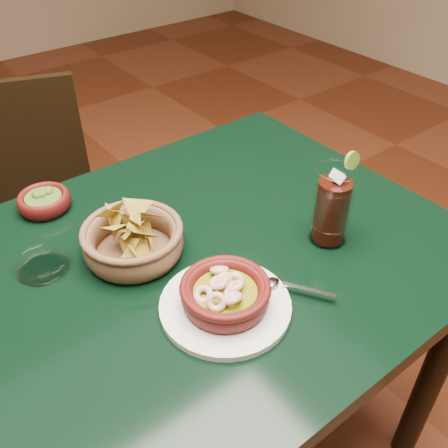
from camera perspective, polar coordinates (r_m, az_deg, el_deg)
dining_table at (r=1.01m, az=-7.11°, el=-9.63°), size 1.20×0.80×0.75m
dining_chair at (r=1.62m, az=-20.84°, el=0.72°), size 0.51×0.51×0.86m
shrimp_plate at (r=0.85m, az=0.17°, el=-8.26°), size 0.27×0.23×0.07m
chip_basket at (r=0.96m, az=-10.36°, el=-1.81°), size 0.22×0.22×0.14m
guacamole_ramekin at (r=1.14m, az=-19.88°, el=2.52°), size 0.13×0.13×0.04m
cola_drink at (r=0.98m, az=12.26°, el=2.01°), size 0.16×0.16×0.19m
glass_ashtray at (r=0.98m, az=-20.00°, el=-4.38°), size 0.12×0.12×0.03m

